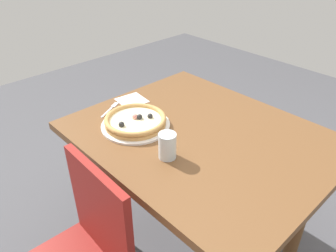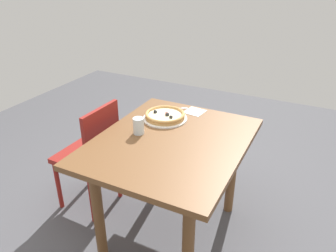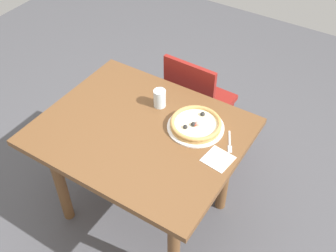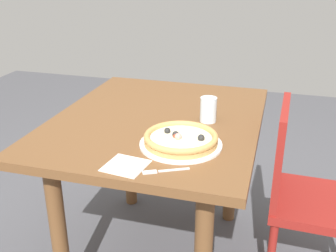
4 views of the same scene
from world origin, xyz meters
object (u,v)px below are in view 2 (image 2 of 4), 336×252
plate (165,118)px  fork (179,108)px  drinking_glass (139,126)px  napkin (195,112)px  chair_near (92,153)px  pizza (165,115)px  dining_table (171,156)px

plate → fork: 0.22m
drinking_glass → plate: bearing=168.8°
fork → napkin: bearing=-27.7°
chair_near → pizza: (-0.26, 0.50, 0.32)m
dining_table → drinking_glass: size_ratio=10.25×
dining_table → drinking_glass: 0.29m
plate → pizza: (0.00, 0.00, 0.03)m
drinking_glass → pizza: bearing=168.8°
pizza → drinking_glass: bearing=-11.2°
chair_near → plate: size_ratio=2.75×
fork → plate: bearing=-119.7°
dining_table → pizza: 0.35m
fork → pizza: bearing=-119.7°
pizza → plate: bearing=-144.9°
dining_table → napkin: (-0.47, -0.03, 0.12)m
fork → drinking_glass: 0.50m
chair_near → plate: (-0.26, 0.50, 0.29)m
pizza → napkin: (-0.22, 0.14, -0.03)m
chair_near → fork: (-0.48, 0.51, 0.29)m
dining_table → pizza: pizza is taller
dining_table → pizza: size_ratio=3.93×
plate → pizza: size_ratio=1.12×
drinking_glass → dining_table: bearing=95.1°
plate → pizza: bearing=35.1°
dining_table → plate: bearing=-145.2°
drinking_glass → napkin: size_ratio=0.79×
dining_table → napkin: napkin is taller
plate → fork: bearing=177.1°
chair_near → napkin: bearing=-52.0°
pizza → fork: bearing=177.1°
plate → fork: plate is taller
chair_near → napkin: chair_near is taller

